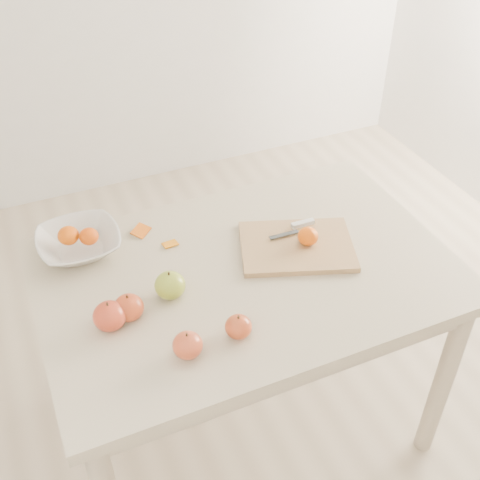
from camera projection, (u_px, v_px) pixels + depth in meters
name	position (u px, v px, depth m)	size (l,w,h in m)	color
ground	(245.00, 421.00, 2.22)	(3.50, 3.50, 0.00)	#C6B293
table	(247.00, 293.00, 1.81)	(1.20, 0.80, 0.75)	#C7B696
cutting_board	(297.00, 246.00, 1.81)	(0.34, 0.25, 0.02)	tan
board_tangerine	(308.00, 236.00, 1.79)	(0.06, 0.06, 0.05)	#D44E07
fruit_bowl	(79.00, 243.00, 1.79)	(0.25, 0.25, 0.06)	silver
bowl_tangerine_near	(68.00, 235.00, 1.77)	(0.06, 0.06, 0.06)	#D44307
bowl_tangerine_far	(89.00, 236.00, 1.77)	(0.06, 0.06, 0.05)	#DE5F07
orange_peel_a	(141.00, 232.00, 1.88)	(0.06, 0.04, 0.00)	#C6560E
orange_peel_b	(170.00, 245.00, 1.83)	(0.04, 0.04, 0.00)	orange
paring_knife	(300.00, 225.00, 1.87)	(0.17, 0.05, 0.01)	white
apple_green	(170.00, 285.00, 1.64)	(0.09, 0.09, 0.08)	olive
apple_red_c	(188.00, 345.00, 1.48)	(0.08, 0.08, 0.07)	#A8211E
apple_red_b	(129.00, 308.00, 1.57)	(0.08, 0.08, 0.07)	#980C09
apple_red_e	(238.00, 327.00, 1.53)	(0.07, 0.07, 0.06)	maroon
apple_red_d	(110.00, 316.00, 1.55)	(0.09, 0.09, 0.08)	#A20D16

